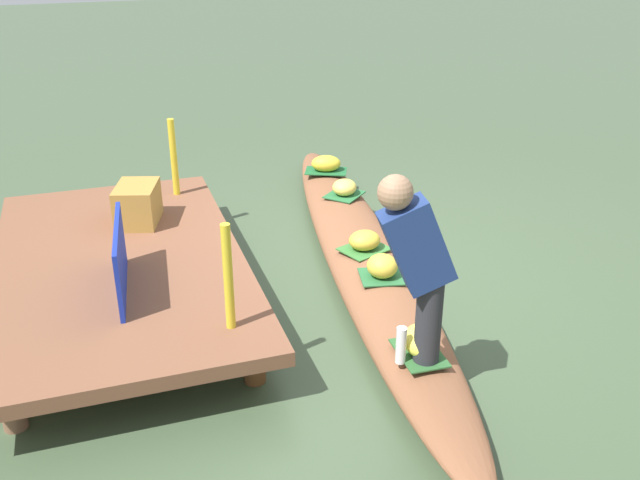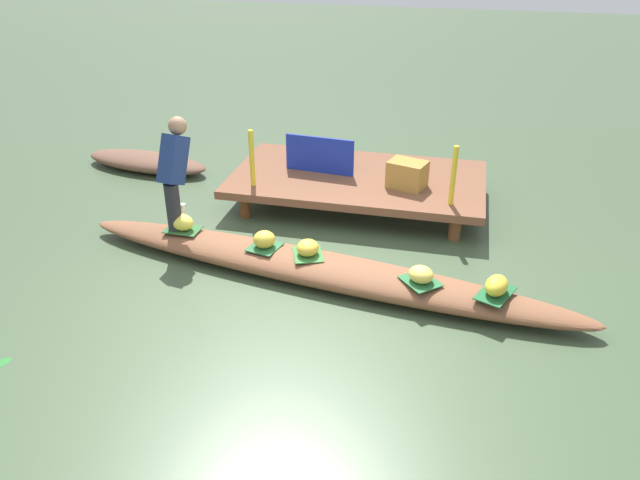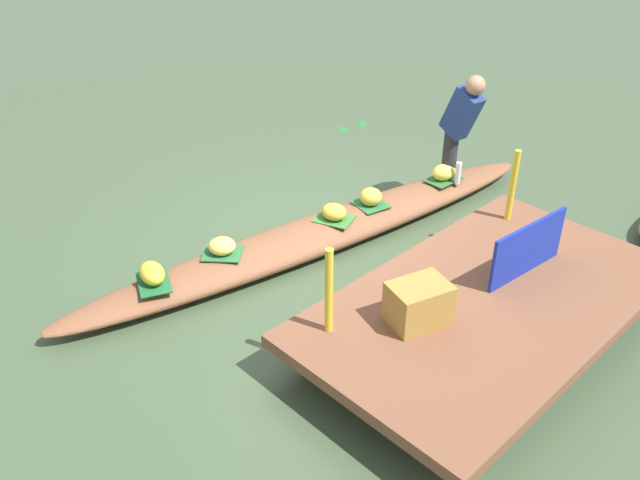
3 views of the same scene
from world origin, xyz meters
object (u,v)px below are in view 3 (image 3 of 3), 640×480
at_px(vendor_boat, 323,232).
at_px(banana_bunch_3, 444,172).
at_px(vendor_person, 460,121).
at_px(water_bottle, 458,173).
at_px(banana_bunch_4, 222,246).
at_px(produce_crate, 419,303).
at_px(banana_bunch_1, 371,197).
at_px(banana_bunch_0, 334,212).
at_px(market_banner, 528,249).
at_px(banana_bunch_2, 152,273).

height_order(vendor_boat, banana_bunch_3, banana_bunch_3).
bearing_deg(vendor_person, vendor_boat, -11.89).
distance_m(vendor_person, water_bottle, 0.58).
height_order(banana_bunch_4, produce_crate, produce_crate).
bearing_deg(banana_bunch_1, produce_crate, 51.61).
bearing_deg(banana_bunch_1, banana_bunch_0, -5.79).
bearing_deg(banana_bunch_4, vendor_boat, 168.39).
height_order(banana_bunch_1, banana_bunch_4, banana_bunch_1).
xyz_separation_m(banana_bunch_3, water_bottle, (-0.05, 0.15, 0.03)).
relative_size(banana_bunch_0, banana_bunch_3, 0.95).
distance_m(vendor_person, market_banner, 2.04).
bearing_deg(banana_bunch_2, banana_bunch_0, 170.63).
distance_m(banana_bunch_2, produce_crate, 2.28).
height_order(banana_bunch_1, produce_crate, produce_crate).
bearing_deg(banana_bunch_0, banana_bunch_2, -9.37).
relative_size(water_bottle, market_banner, 0.27).
bearing_deg(water_bottle, banana_bunch_3, -73.06).
xyz_separation_m(market_banner, produce_crate, (1.15, -0.21, -0.07)).
height_order(vendor_boat, banana_bunch_2, banana_bunch_2).
relative_size(banana_bunch_2, vendor_person, 0.25).
bearing_deg(vendor_boat, water_bottle, 174.65).
xyz_separation_m(banana_bunch_0, banana_bunch_2, (1.88, -0.31, 0.01)).
height_order(vendor_boat, market_banner, market_banner).
xyz_separation_m(banana_bunch_0, vendor_person, (-1.56, 0.31, 0.61)).
distance_m(market_banner, produce_crate, 1.17).
bearing_deg(produce_crate, market_banner, 169.55).
relative_size(banana_bunch_2, market_banner, 0.34).
relative_size(banana_bunch_0, produce_crate, 0.59).
bearing_deg(water_bottle, produce_crate, 29.29).
bearing_deg(vendor_person, banana_bunch_2, -10.25).
height_order(water_bottle, market_banner, market_banner).
xyz_separation_m(water_bottle, market_banner, (1.21, 1.53, 0.25)).
distance_m(banana_bunch_3, water_bottle, 0.16).
relative_size(vendor_boat, banana_bunch_3, 20.16).
height_order(vendor_boat, banana_bunch_1, banana_bunch_1).
bearing_deg(vendor_person, water_bottle, 72.34).
bearing_deg(produce_crate, banana_bunch_4, -79.55).
relative_size(banana_bunch_2, water_bottle, 1.26).
bearing_deg(water_bottle, banana_bunch_1, -17.03).
xyz_separation_m(vendor_boat, banana_bunch_1, (-0.59, 0.09, 0.22)).
distance_m(vendor_boat, banana_bunch_4, 1.11).
distance_m(banana_bunch_1, market_banner, 1.88).
xyz_separation_m(banana_bunch_2, banana_bunch_3, (-3.37, 0.53, 0.01)).
bearing_deg(banana_bunch_4, banana_bunch_0, 167.59).
distance_m(water_bottle, market_banner, 1.97).
height_order(banana_bunch_0, banana_bunch_3, banana_bunch_3).
xyz_separation_m(vendor_boat, banana_bunch_3, (-1.60, 0.26, 0.22)).
bearing_deg(banana_bunch_4, water_bottle, 166.92).
distance_m(vendor_person, produce_crate, 2.78).
xyz_separation_m(vendor_person, water_bottle, (0.02, 0.06, -0.57)).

